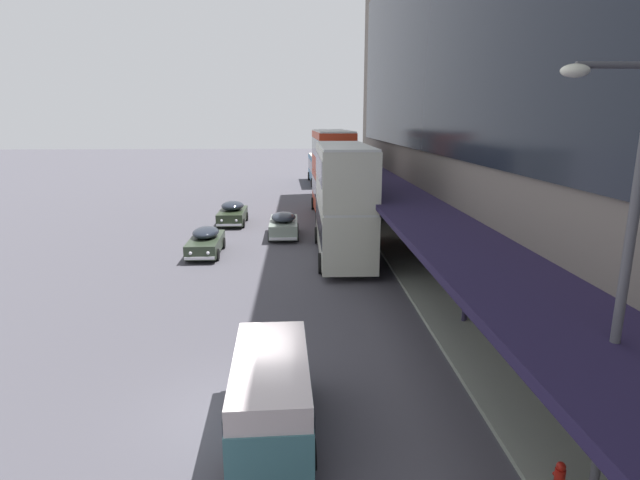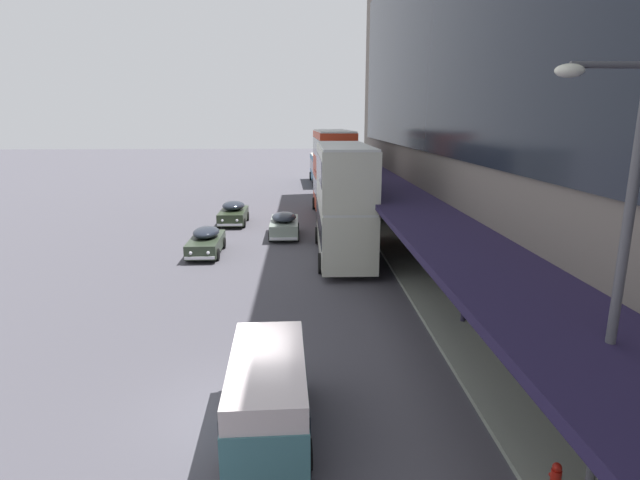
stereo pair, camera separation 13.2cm
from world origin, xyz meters
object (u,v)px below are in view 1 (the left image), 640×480
sedan_second_near (206,241)px  street_lamp (615,281)px  transit_bus_kerbside_front (343,198)px  pedestrian_at_kerb (466,293)px  transit_bus_kerbside_far (332,171)px  transit_bus_kerbside_rear (321,167)px  fire_hydrant (560,478)px  vw_van (271,390)px  sedan_second_mid (284,225)px  sedan_lead_near (233,213)px

sedan_second_near → street_lamp: size_ratio=0.55×
transit_bus_kerbside_front → street_lamp: size_ratio=1.17×
pedestrian_at_kerb → sedan_second_near: bearing=137.6°
transit_bus_kerbside_far → street_lamp: size_ratio=1.17×
transit_bus_kerbside_rear → fire_hydrant: 50.44m
sedan_second_near → street_lamp: 22.43m
sedan_second_near → pedestrian_at_kerb: size_ratio=2.36×
transit_bus_kerbside_front → vw_van: size_ratio=2.02×
sedan_second_mid → street_lamp: street_lamp is taller
transit_bus_kerbside_front → sedan_second_near: transit_bus_kerbside_front is taller
pedestrian_at_kerb → street_lamp: size_ratio=0.23×
sedan_lead_near → vw_van: size_ratio=0.93×
pedestrian_at_kerb → fire_hydrant: 8.76m
transit_bus_kerbside_far → sedan_lead_near: size_ratio=2.20×
transit_bus_kerbside_rear → vw_van: (-3.29, -47.89, -0.78)m
transit_bus_kerbside_far → sedan_lead_near: (-7.26, -2.68, -2.71)m
street_lamp → sedan_second_near: bearing=117.7°
fire_hydrant → sedan_second_mid: bearing=104.6°
sedan_lead_near → sedan_second_near: bearing=-92.9°
sedan_second_near → fire_hydrant: sedan_second_near is taller
sedan_second_mid → vw_van: 20.50m
vw_van → pedestrian_at_kerb: bearing=42.8°
fire_hydrant → transit_bus_kerbside_rear: bearing=92.7°
pedestrian_at_kerb → street_lamp: bearing=-95.6°
transit_bus_kerbside_rear → pedestrian_at_kerb: transit_bus_kerbside_rear is taller
sedan_lead_near → fire_hydrant: sedan_lead_near is taller
transit_bus_kerbside_front → sedan_second_mid: bearing=123.5°
transit_bus_kerbside_far → sedan_lead_near: bearing=-159.7°
transit_bus_kerbside_far → street_lamp: (2.57, -30.50, 1.22)m
transit_bus_kerbside_front → fire_hydrant: 18.37m
sedan_lead_near → street_lamp: street_lamp is taller
sedan_second_near → fire_hydrant: 21.45m
pedestrian_at_kerb → transit_bus_kerbside_far: bearing=99.3°
sedan_second_mid → pedestrian_at_kerb: (6.98, -14.29, 0.39)m
vw_van → fire_hydrant: 6.24m
sedan_second_near → fire_hydrant: size_ratio=6.26×
transit_bus_kerbside_front → transit_bus_kerbside_rear: transit_bus_kerbside_front is taller
sedan_second_near → vw_van: vw_van is taller
transit_bus_kerbside_front → street_lamp: bearing=-81.6°
sedan_second_near → sedan_second_mid: (4.19, 4.08, 0.05)m
sedan_second_near → transit_bus_kerbside_far: bearing=54.9°
sedan_second_mid → fire_hydrant: (5.99, -22.97, -0.30)m
transit_bus_kerbside_rear → sedan_second_near: (-7.77, -31.47, -1.13)m
sedan_second_near → sedan_second_mid: sedan_second_mid is taller
sedan_second_near → transit_bus_kerbside_rear: bearing=76.1°
transit_bus_kerbside_rear → pedestrian_at_kerb: 41.83m
sedan_second_mid → vw_van: size_ratio=0.95×
transit_bus_kerbside_front → fire_hydrant: size_ratio=13.31×
transit_bus_kerbside_far → vw_van: transit_bus_kerbside_far is taller
transit_bus_kerbside_front → pedestrian_at_kerb: bearing=-68.4°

